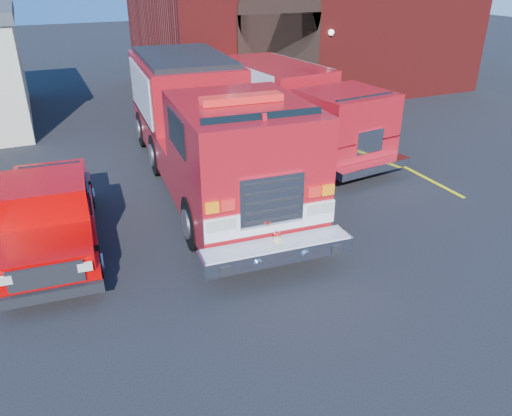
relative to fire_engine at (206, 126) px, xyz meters
name	(u,v)px	position (x,y,z in m)	size (l,w,h in m)	color
ground	(235,237)	(-0.50, -3.39, -1.68)	(100.00, 100.00, 0.00)	black
parking_stripe_near	(427,178)	(6.00, -2.39, -1.68)	(0.12, 3.00, 0.01)	yellow
parking_stripe_mid	(367,148)	(6.00, 0.61, -1.68)	(0.12, 3.00, 0.01)	yellow
parking_stripe_far	(323,125)	(6.00, 3.61, -1.68)	(0.12, 3.00, 0.01)	yellow
fire_engine	(206,126)	(0.00, 0.00, 0.00)	(3.62, 10.72, 3.25)	black
pickup_truck	(49,214)	(-4.35, -2.12, -0.88)	(2.28, 5.34, 1.71)	black
secondary_truck	(293,105)	(3.77, 1.98, -0.27)	(3.35, 8.21, 2.59)	black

